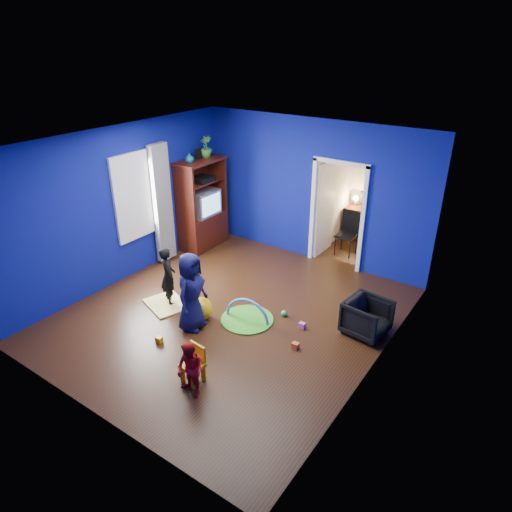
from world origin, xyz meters
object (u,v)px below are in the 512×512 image
Objects in this scene: crt_tv at (203,203)px; child_black at (168,276)px; toddler_red at (190,370)px; study_desk at (364,224)px; tv_armoire at (202,204)px; folding_chair at (347,235)px; hopper_ball at (201,309)px; kid_chair at (192,367)px; vase at (189,158)px; play_mat at (247,319)px; armchair at (367,317)px; child_navy at (191,292)px.

child_black is at bearing -64.29° from crt_tv.
toddler_red is 6.06m from study_desk.
tv_armoire reaches higher than folding_chair.
crt_tv reaches higher than hopper_ball.
hopper_ball is (0.79, -0.08, -0.34)m from child_black.
kid_chair is 5.86m from study_desk.
hopper_ball is at bearing -50.40° from tv_armoire.
vase is at bearing 133.60° from hopper_ball.
toddler_red reaches higher than study_desk.
crt_tv is 0.80× the size of play_mat.
kid_chair is at bearing -51.74° from crt_tv.
tv_armoire is at bearing -153.84° from folding_chair.
toddler_red is 4.77m from crt_tv.
toddler_red is 1.16× the size of crt_tv.
armchair is 2.84m from kid_chair.
armchair reaches higher than hopper_ball.
crt_tv is at bearing 133.64° from kid_chair.
play_mat is 0.96× the size of folding_chair.
folding_chair is at bearing -90.00° from study_desk.
child_black is at bearing 149.32° from toddler_red.
vase is 3.31m from hopper_ball.
toddler_red is (1.02, -1.18, -0.25)m from child_navy.
folding_chair is (-0.14, 5.10, 0.06)m from toddler_red.
kid_chair is 0.54× the size of folding_chair.
hopper_ball is at bearing -148.39° from play_mat.
toddler_red is at bearing -148.79° from child_navy.
kid_chair is at bearing -90.10° from folding_chair.
study_desk is at bearing 40.15° from crt_tv.
hopper_ball is at bearing -104.18° from folding_chair.
folding_chair is (0.93, 3.67, 0.26)m from hopper_ball.
crt_tv reaches higher than folding_chair.
folding_chair is at bearing 85.30° from play_mat.
folding_chair is (2.82, 1.69, -1.60)m from vase.
armchair is 2.80m from child_navy.
tv_armoire is 3.07m from hopper_ball.
crt_tv reaches higher than play_mat.
armchair is 3.76m from study_desk.
kid_chair is 0.57× the size of study_desk.
tv_armoire is 3.18m from folding_chair.
kid_chair is (0.92, -1.23, 0.05)m from hopper_ball.
crt_tv is 0.76× the size of folding_chair.
tv_armoire is at bearing 27.76° from child_navy.
child_black is at bearing 115.48° from armchair.
armchair is 1.66× the size of hopper_ball.
toddler_red reaches higher than armchair.
vase is at bearing 31.29° from child_navy.
play_mat is (0.61, 0.66, -0.64)m from child_navy.
armchair is 0.74× the size of study_desk.
kid_chair is at bearing -53.16° from hopper_ball.
vase is 0.22× the size of study_desk.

